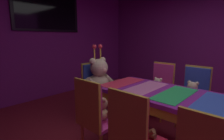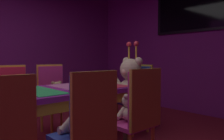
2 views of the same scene
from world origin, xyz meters
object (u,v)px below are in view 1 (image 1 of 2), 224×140
at_px(teddy_left_1, 140,128).
at_px(teddy_left_2, 102,110).
at_px(throne_chair, 93,84).
at_px(teddy_right_1, 192,92).
at_px(chair_left_1, 132,132).
at_px(chair_right_1, 195,90).
at_px(wall_tv, 48,11).
at_px(king_teddy_bear, 100,78).
at_px(chair_left_2, 93,113).
at_px(chair_right_2, 161,84).
at_px(banquet_table, 175,101).
at_px(teddy_right_2, 157,86).

bearing_deg(teddy_left_1, teddy_left_2, 87.06).
relative_size(teddy_left_1, throne_chair, 0.30).
bearing_deg(teddy_right_1, teddy_left_2, -21.59).
height_order(chair_left_1, chair_right_1, same).
bearing_deg(teddy_right_1, chair_left_1, 0.20).
bearing_deg(teddy_left_2, wall_tv, 74.52).
bearing_deg(king_teddy_bear, chair_left_2, -46.80).
relative_size(teddy_left_1, wall_tv, 0.19).
xyz_separation_m(chair_left_2, wall_tv, (0.84, 2.52, 1.45)).
xyz_separation_m(teddy_left_2, chair_right_2, (1.54, 0.03, 0.01)).
distance_m(chair_right_1, teddy_right_1, 0.15).
xyz_separation_m(banquet_table, chair_left_2, (-0.84, 0.58, -0.06)).
distance_m(banquet_table, teddy_left_1, 0.73).
relative_size(chair_left_1, chair_right_2, 1.00).
distance_m(chair_right_1, king_teddy_bear, 1.61).
bearing_deg(chair_left_2, chair_right_1, -18.18).
distance_m(teddy_left_1, chair_right_1, 1.59).
distance_m(throne_chair, wall_tv, 2.13).
bearing_deg(chair_left_2, throne_chair, 48.70).
bearing_deg(king_teddy_bear, teddy_left_2, -41.44).
xyz_separation_m(chair_left_2, king_teddy_bear, (0.84, 0.79, 0.14)).
bearing_deg(throne_chair, teddy_left_2, -36.06).
bearing_deg(chair_right_2, king_teddy_bear, -42.07).
bearing_deg(teddy_right_1, chair_right_2, -102.71).
relative_size(teddy_left_1, king_teddy_bear, 0.35).
relative_size(banquet_table, chair_right_1, 2.05).
relative_size(teddy_right_2, throne_chair, 0.30).
bearing_deg(chair_right_2, teddy_left_2, 1.08).
distance_m(teddy_left_2, throne_chair, 1.19).
bearing_deg(throne_chair, king_teddy_bear, -0.00).
bearing_deg(chair_left_2, king_teddy_bear, 43.20).
xyz_separation_m(chair_left_2, chair_right_1, (1.70, -0.56, 0.00)).
relative_size(chair_left_1, throne_chair, 1.00).
xyz_separation_m(king_teddy_bear, wall_tv, (0.00, 1.73, 1.32)).
distance_m(teddy_left_1, king_teddy_bear, 1.55).
distance_m(teddy_left_2, wall_tv, 3.00).
height_order(banquet_table, teddy_left_1, banquet_table).
relative_size(chair_left_2, chair_right_2, 1.00).
bearing_deg(chair_left_2, banquet_table, -34.73).
bearing_deg(wall_tv, teddy_right_1, -76.99).
bearing_deg(teddy_left_2, chair_right_1, -19.74).
distance_m(teddy_right_2, wall_tv, 2.98).
bearing_deg(wall_tv, teddy_right_2, -74.29).
height_order(chair_right_1, teddy_right_2, chair_right_1).
bearing_deg(teddy_right_2, chair_right_1, 104.88).
height_order(chair_left_2, king_teddy_bear, king_teddy_bear).
bearing_deg(wall_tv, teddy_left_1, -103.27).
distance_m(teddy_right_1, throne_chair, 1.68).
bearing_deg(chair_left_1, throne_chair, 60.23).
bearing_deg(wall_tv, chair_right_2, -71.29).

